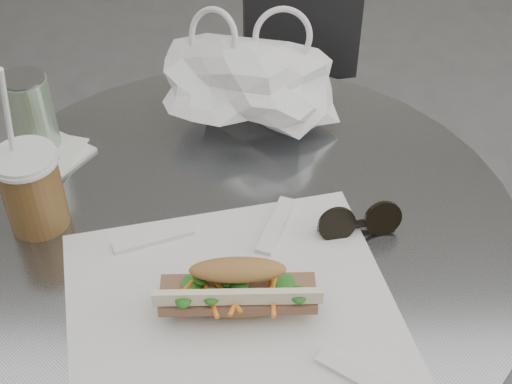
{
  "coord_description": "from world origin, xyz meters",
  "views": [
    {
      "loc": [
        0.02,
        -0.47,
        1.4
      ],
      "look_at": [
        0.03,
        0.2,
        0.79
      ],
      "focal_mm": 50.0,
      "sensor_mm": 36.0,
      "label": 1
    }
  ],
  "objects_px": {
    "cafe_table": "(239,346)",
    "banh_mi": "(238,289)",
    "drink_can": "(32,114)",
    "iced_coffee": "(32,188)",
    "chair_far": "(311,153)",
    "sunglasses": "(359,223)"
  },
  "relations": [
    {
      "from": "cafe_table",
      "to": "banh_mi",
      "type": "bearing_deg",
      "value": -88.2
    },
    {
      "from": "drink_can",
      "to": "iced_coffee",
      "type": "bearing_deg",
      "value": -77.6
    },
    {
      "from": "iced_coffee",
      "to": "chair_far",
      "type": "bearing_deg",
      "value": 58.01
    },
    {
      "from": "cafe_table",
      "to": "iced_coffee",
      "type": "distance_m",
      "value": 0.42
    },
    {
      "from": "cafe_table",
      "to": "drink_can",
      "type": "bearing_deg",
      "value": 150.94
    },
    {
      "from": "drink_can",
      "to": "cafe_table",
      "type": "bearing_deg",
      "value": -29.06
    },
    {
      "from": "cafe_table",
      "to": "banh_mi",
      "type": "xyz_separation_m",
      "value": [
        0.0,
        -0.15,
        0.31
      ]
    },
    {
      "from": "banh_mi",
      "to": "sunglasses",
      "type": "relative_size",
      "value": 1.97
    },
    {
      "from": "iced_coffee",
      "to": "sunglasses",
      "type": "xyz_separation_m",
      "value": [
        0.41,
        -0.03,
        -0.04
      ]
    },
    {
      "from": "sunglasses",
      "to": "drink_can",
      "type": "height_order",
      "value": "drink_can"
    },
    {
      "from": "iced_coffee",
      "to": "drink_can",
      "type": "bearing_deg",
      "value": 102.4
    },
    {
      "from": "banh_mi",
      "to": "drink_can",
      "type": "distance_m",
      "value": 0.43
    },
    {
      "from": "banh_mi",
      "to": "iced_coffee",
      "type": "xyz_separation_m",
      "value": [
        -0.26,
        0.15,
        0.02
      ]
    },
    {
      "from": "banh_mi",
      "to": "chair_far",
      "type": "bearing_deg",
      "value": 78.37
    },
    {
      "from": "banh_mi",
      "to": "sunglasses",
      "type": "xyz_separation_m",
      "value": [
        0.15,
        0.12,
        -0.02
      ]
    },
    {
      "from": "iced_coffee",
      "to": "cafe_table",
      "type": "bearing_deg",
      "value": -0.94
    },
    {
      "from": "chair_far",
      "to": "sunglasses",
      "type": "relative_size",
      "value": 6.02
    },
    {
      "from": "sunglasses",
      "to": "banh_mi",
      "type": "bearing_deg",
      "value": -150.69
    },
    {
      "from": "sunglasses",
      "to": "drink_can",
      "type": "xyz_separation_m",
      "value": [
        -0.45,
        0.18,
        0.04
      ]
    },
    {
      "from": "chair_far",
      "to": "cafe_table",
      "type": "bearing_deg",
      "value": 65.85
    },
    {
      "from": "chair_far",
      "to": "iced_coffee",
      "type": "bearing_deg",
      "value": 47.74
    },
    {
      "from": "chair_far",
      "to": "iced_coffee",
      "type": "xyz_separation_m",
      "value": [
        -0.43,
        -0.68,
        0.5
      ]
    }
  ]
}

